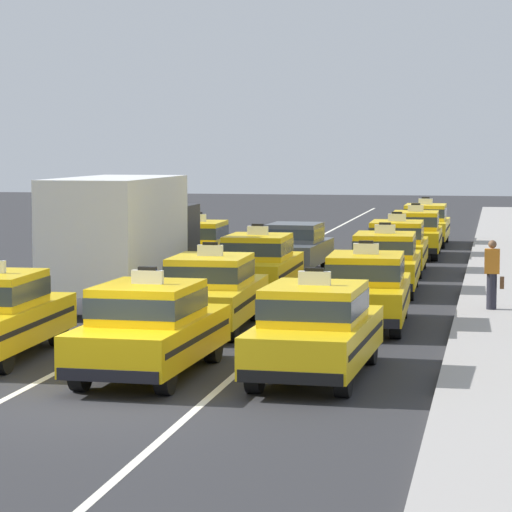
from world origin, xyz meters
TOP-DOWN VIEW (x-y plane):
  - ground_plane at (0.00, 0.00)m, footprint 160.00×160.00m
  - lane_stripe_left_center at (-1.60, 20.00)m, footprint 0.14×80.00m
  - lane_stripe_center_right at (1.60, 20.00)m, footprint 0.14×80.00m
  - box_truck_left_second at (-3.17, 11.76)m, footprint 2.35×6.98m
  - taxi_left_third at (-3.15, 19.37)m, footprint 1.94×4.61m
  - taxi_center_nearest at (0.15, 2.51)m, footprint 1.93×4.61m
  - taxi_center_second at (-0.02, 7.94)m, footprint 1.92×4.60m
  - taxi_center_third at (-0.19, 14.19)m, footprint 1.86×4.58m
  - sedan_center_fourth at (-0.18, 20.29)m, footprint 1.91×4.36m
  - taxi_right_nearest at (3.04, 2.90)m, footprint 1.96×4.62m
  - taxi_right_second at (3.28, 9.02)m, footprint 1.96×4.61m
  - taxi_right_third at (3.12, 15.42)m, footprint 1.94×4.61m
  - taxi_right_fourth at (3.01, 20.73)m, footprint 1.90×4.59m
  - taxi_right_fifth at (3.22, 26.44)m, footprint 1.89×4.59m
  - taxi_right_sixth at (3.27, 31.80)m, footprint 1.84×4.57m
  - pedestrian_near_crosswalk at (6.04, 11.54)m, footprint 0.47×0.24m

SIDE VIEW (x-z plane):
  - ground_plane at x=0.00m, z-range 0.00..0.00m
  - lane_stripe_left_center at x=-1.60m, z-range 0.00..0.01m
  - lane_stripe_center_right at x=1.60m, z-range 0.00..0.01m
  - sedan_center_fourth at x=-0.18m, z-range 0.06..1.64m
  - taxi_left_third at x=-3.15m, z-range -0.10..1.86m
  - taxi_center_nearest at x=0.15m, z-range -0.10..1.86m
  - taxi_center_second at x=-0.02m, z-range -0.10..1.86m
  - taxi_center_third at x=-0.19m, z-range -0.10..1.86m
  - taxi_right_nearest at x=3.04m, z-range -0.10..1.86m
  - taxi_right_second at x=3.28m, z-range -0.10..1.86m
  - taxi_right_third at x=3.12m, z-range -0.10..1.86m
  - taxi_right_fourth at x=3.01m, z-range -0.10..1.86m
  - taxi_right_fifth at x=3.22m, z-range -0.10..1.86m
  - taxi_right_sixth at x=3.27m, z-range -0.10..1.86m
  - pedestrian_near_crosswalk at x=6.04m, z-range 0.15..1.81m
  - box_truck_left_second at x=-3.17m, z-range 0.14..3.41m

